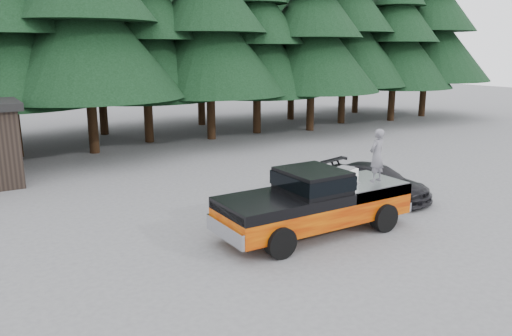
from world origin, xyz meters
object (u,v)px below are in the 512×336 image
man_on_bed (377,155)px  parked_car (376,182)px  pickup_truck (314,211)px  air_compressor (344,177)px

man_on_bed → parked_car: (2.01, 1.93, -1.54)m
parked_car → pickup_truck: bearing=-171.3°
air_compressor → parked_car: air_compressor is taller
man_on_bed → parked_car: 3.18m
air_compressor → pickup_truck: bearing=156.0°
pickup_truck → air_compressor: (1.03, -0.09, 0.90)m
parked_car → man_on_bed: bearing=-149.4°
man_on_bed → parked_car: bearing=-148.4°
man_on_bed → pickup_truck: bearing=-19.6°
air_compressor → man_on_bed: size_ratio=0.42×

